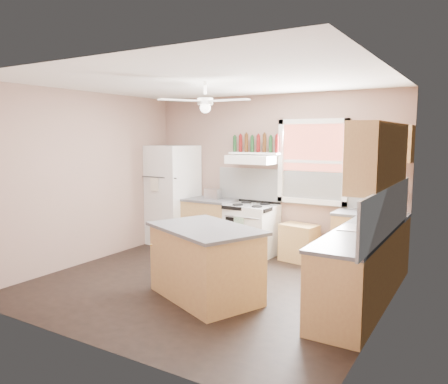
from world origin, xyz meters
The scene contains 32 objects.
floor centered at (0.00, 0.00, 0.00)m, with size 4.50×4.50×0.00m, color black.
ceiling centered at (0.00, 0.00, 2.70)m, with size 4.50×4.50×0.00m, color white.
wall_back centered at (0.00, 2.02, 1.35)m, with size 4.50×0.05×2.70m, color #896A5D.
wall_right centered at (2.27, 0.00, 1.35)m, with size 0.05×4.00×2.70m, color #896A5D.
wall_left centered at (-2.27, 0.00, 1.35)m, with size 0.05×4.00×2.70m, color #896A5D.
backsplash_back centered at (0.45, 1.99, 1.18)m, with size 2.90×0.03×0.55m, color white.
backsplash_right centered at (2.23, 0.30, 1.18)m, with size 0.03×2.60×0.55m, color white.
window_view centered at (0.75, 1.98, 1.60)m, with size 1.00×0.02×1.20m, color brown.
window_frame centered at (0.75, 1.96, 1.60)m, with size 1.16×0.07×1.36m, color white.
refrigerator centered at (-1.83, 1.65, 0.92)m, with size 0.78×0.76×1.84m, color white.
base_cabinet_left centered at (-1.06, 1.70, 0.43)m, with size 0.90×0.60×0.86m, color #A67745.
counter_left centered at (-1.06, 1.70, 0.88)m, with size 0.92×0.62×0.04m, color #49494B.
toaster centered at (-0.99, 1.73, 0.99)m, with size 0.28×0.16×0.18m, color silver.
stove centered at (-0.20, 1.70, 0.43)m, with size 0.80×0.64×0.86m, color white.
range_hood centered at (-0.23, 1.75, 1.62)m, with size 0.78×0.50×0.14m, color white.
bottle_shelf centered at (-0.23, 1.87, 1.72)m, with size 0.90×0.26×0.03m, color white.
cart centered at (0.64, 1.75, 0.28)m, with size 0.57×0.38×0.57m, color #A67745.
base_cabinet_corner centered at (1.75, 1.70, 0.43)m, with size 1.00×0.60×0.86m, color #A67745.
base_cabinet_right centered at (1.95, 0.30, 0.43)m, with size 0.60×2.20×0.86m, color #A67745.
counter_corner centered at (1.75, 1.70, 0.88)m, with size 1.02×0.62×0.04m, color #49494B.
counter_right centered at (1.94, 0.30, 0.88)m, with size 0.62×2.22×0.04m, color #49494B.
sink centered at (1.94, 0.50, 0.90)m, with size 0.55×0.45×0.03m, color silver.
faucet centered at (2.10, 0.50, 0.97)m, with size 0.03×0.03×0.14m, color silver.
upper_cabinet_right centered at (2.08, 0.50, 1.78)m, with size 0.33×1.80×0.76m, color #A67745.
upper_cabinet_corner centered at (1.95, 1.83, 1.90)m, with size 0.60×0.33×0.52m, color #A67745.
paper_towel centered at (2.07, 1.86, 1.25)m, with size 0.12×0.12×0.26m, color white.
island centered at (0.24, -0.37, 0.43)m, with size 1.35×0.85×0.86m, color #A67745.
island_top centered at (0.24, -0.37, 0.88)m, with size 1.42×0.93×0.04m, color #49494B.
ceiling_fan_hub centered at (0.00, 0.00, 2.45)m, with size 0.20×0.20×0.08m, color white.
soap_bottle centered at (2.11, 0.12, 1.03)m, with size 0.10×0.10×0.26m, color silver.
red_caddy centered at (2.03, 0.90, 0.95)m, with size 0.18×0.12×0.10m, color #A2260D.
wine_bottles centered at (-0.23, 1.87, 1.88)m, with size 0.86×0.06×0.31m.
Camera 1 is at (3.15, -4.75, 2.00)m, focal length 35.00 mm.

